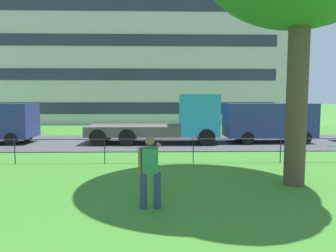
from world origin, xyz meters
TOP-DOWN VIEW (x-y plane):
  - street_strip at (0.00, 16.72)m, footprint 80.00×6.48m
  - park_fence at (0.00, 10.77)m, footprint 34.38×0.04m
  - person_thrower at (1.92, 5.92)m, footprint 0.51×0.79m
  - frisbee at (6.15, 5.95)m, footprint 0.38×0.38m
  - flatbed_truck_center at (2.85, 16.20)m, footprint 7.33×2.50m
  - panel_van_left at (8.41, 16.38)m, footprint 5.05×2.19m
  - apartment_building_background at (-0.25, 34.45)m, footprint 32.56×12.33m

SIDE VIEW (x-z plane):
  - street_strip at x=0.00m, z-range 0.00..0.01m
  - park_fence at x=0.00m, z-range 0.17..1.17m
  - person_thrower at x=1.92m, z-range 0.07..1.74m
  - flatbed_truck_center at x=2.85m, z-range -0.16..2.59m
  - panel_van_left at x=8.41m, z-range 0.15..2.39m
  - frisbee at x=6.15m, z-range 1.39..1.44m
  - apartment_building_background at x=-0.25m, z-range 0.01..13.27m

